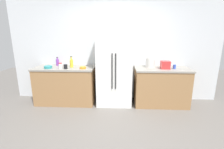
# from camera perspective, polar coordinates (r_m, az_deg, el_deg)

# --- Properties ---
(ground_plane) EXTENTS (10.76, 10.76, 0.00)m
(ground_plane) POSITION_cam_1_polar(r_m,az_deg,el_deg) (3.12, -0.55, -19.89)
(ground_plane) COLOR slate
(kitchen_back_panel) EXTENTS (5.38, 0.10, 2.60)m
(kitchen_back_panel) POSITION_cam_1_polar(r_m,az_deg,el_deg) (4.31, 0.81, 8.40)
(kitchen_back_panel) COLOR silver
(kitchen_back_panel) RESTS_ON ground_plane
(counter_left) EXTENTS (1.47, 0.68, 0.92)m
(counter_left) POSITION_cam_1_polar(r_m,az_deg,el_deg) (4.34, -15.74, -3.47)
(counter_left) COLOR #9E7247
(counter_left) RESTS_ON ground_plane
(counter_right) EXTENTS (1.30, 0.68, 0.92)m
(counter_right) POSITION_cam_1_polar(r_m,az_deg,el_deg) (4.23, 16.61, -3.98)
(counter_right) COLOR #9E7247
(counter_right) RESTS_ON ground_plane
(refrigerator) EXTENTS (0.84, 0.66, 1.81)m
(refrigerator) POSITION_cam_1_polar(r_m,az_deg,el_deg) (4.00, 0.85, 2.15)
(refrigerator) COLOR white
(refrigerator) RESTS_ON ground_plane
(toaster) EXTENTS (0.21, 0.17, 0.18)m
(toaster) POSITION_cam_1_polar(r_m,az_deg,el_deg) (4.05, 18.01, 3.17)
(toaster) COLOR red
(toaster) RESTS_ON counter_right
(rice_cooker) EXTENTS (0.22, 0.22, 0.32)m
(rice_cooker) POSITION_cam_1_polar(r_m,az_deg,el_deg) (4.11, 13.27, 4.59)
(rice_cooker) COLOR silver
(rice_cooker) RESTS_ON counter_right
(bottle_a) EXTENTS (0.08, 0.08, 0.22)m
(bottle_a) POSITION_cam_1_polar(r_m,az_deg,el_deg) (4.46, -18.38, 4.10)
(bottle_a) COLOR purple
(bottle_a) RESTS_ON counter_left
(bottle_b) EXTENTS (0.08, 0.08, 0.27)m
(bottle_b) POSITION_cam_1_polar(r_m,az_deg,el_deg) (4.13, -13.90, 3.91)
(bottle_b) COLOR yellow
(bottle_b) RESTS_ON counter_left
(cup_a) EXTENTS (0.09, 0.09, 0.11)m
(cup_a) POSITION_cam_1_polar(r_m,az_deg,el_deg) (4.00, -15.83, 2.66)
(cup_a) COLOR black
(cup_a) RESTS_ON counter_left
(cup_b) EXTENTS (0.07, 0.07, 0.10)m
(cup_b) POSITION_cam_1_polar(r_m,az_deg,el_deg) (4.13, 20.86, 2.56)
(cup_b) COLOR blue
(cup_b) RESTS_ON counter_right
(cup_c) EXTENTS (0.07, 0.07, 0.09)m
(cup_c) POSITION_cam_1_polar(r_m,az_deg,el_deg) (4.35, -17.53, 3.32)
(cup_c) COLOR red
(cup_c) RESTS_ON counter_left
(cup_d) EXTENTS (0.09, 0.09, 0.10)m
(cup_d) POSITION_cam_1_polar(r_m,az_deg,el_deg) (4.08, -17.40, 2.72)
(cup_d) COLOR white
(cup_d) RESTS_ON counter_left
(bowl_a) EXTENTS (0.15, 0.15, 0.05)m
(bowl_a) POSITION_cam_1_polar(r_m,az_deg,el_deg) (3.93, -10.09, 2.34)
(bowl_a) COLOR orange
(bowl_a) RESTS_ON counter_left
(bowl_b) EXTENTS (0.19, 0.19, 0.06)m
(bowl_b) POSITION_cam_1_polar(r_m,az_deg,el_deg) (4.20, -21.30, 2.42)
(bowl_b) COLOR teal
(bowl_b) RESTS_ON counter_left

